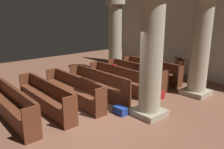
{
  "coord_description": "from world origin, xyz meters",
  "views": [
    {
      "loc": [
        5.22,
        -3.8,
        2.96
      ],
      "look_at": [
        -0.93,
        1.58,
        0.75
      ],
      "focal_mm": 35.86,
      "sensor_mm": 36.0,
      "label": 1
    }
  ],
  "objects_px": {
    "pew_row_1": "(135,73)",
    "pillar_far_side": "(115,35)",
    "pew_row_4": "(74,89)",
    "hymn_book": "(114,65)",
    "pew_row_0": "(151,70)",
    "pillar_aisle_rear": "(152,52)",
    "pew_row_3": "(97,83)",
    "pew_row_5": "(45,95)",
    "pew_row_6": "(11,104)",
    "pew_row_2": "(118,78)",
    "pillar_aisle_side": "(201,44)",
    "kneeler_box_red": "(159,94)",
    "lectern": "(179,70)",
    "kneeler_box_blue": "(120,110)"
  },
  "relations": [
    {
      "from": "pew_row_6",
      "to": "kneeler_box_red",
      "type": "height_order",
      "value": "pew_row_6"
    },
    {
      "from": "pew_row_1",
      "to": "kneeler_box_red",
      "type": "height_order",
      "value": "pew_row_1"
    },
    {
      "from": "lectern",
      "to": "kneeler_box_red",
      "type": "bearing_deg",
      "value": -71.37
    },
    {
      "from": "pew_row_2",
      "to": "pew_row_5",
      "type": "relative_size",
      "value": 1.0
    },
    {
      "from": "pew_row_5",
      "to": "hymn_book",
      "type": "relative_size",
      "value": 14.6
    },
    {
      "from": "pew_row_2",
      "to": "pillar_far_side",
      "type": "xyz_separation_m",
      "value": [
        -2.35,
        1.97,
        1.45
      ]
    },
    {
      "from": "pew_row_2",
      "to": "pillar_aisle_side",
      "type": "xyz_separation_m",
      "value": [
        2.4,
        1.84,
        1.45
      ]
    },
    {
      "from": "pew_row_5",
      "to": "kneeler_box_blue",
      "type": "distance_m",
      "value": 2.4
    },
    {
      "from": "pew_row_0",
      "to": "pew_row_5",
      "type": "bearing_deg",
      "value": -90.0
    },
    {
      "from": "pew_row_6",
      "to": "pillar_far_side",
      "type": "xyz_separation_m",
      "value": [
        -2.35,
        6.1,
        1.45
      ]
    },
    {
      "from": "pew_row_0",
      "to": "pillar_far_side",
      "type": "xyz_separation_m",
      "value": [
        -2.35,
        -0.1,
        1.45
      ]
    },
    {
      "from": "pew_row_4",
      "to": "hymn_book",
      "type": "bearing_deg",
      "value": 100.87
    },
    {
      "from": "pillar_far_side",
      "to": "pillar_aisle_rear",
      "type": "height_order",
      "value": "same"
    },
    {
      "from": "pew_row_4",
      "to": "kneeler_box_red",
      "type": "distance_m",
      "value": 3.07
    },
    {
      "from": "lectern",
      "to": "kneeler_box_blue",
      "type": "bearing_deg",
      "value": -78.09
    },
    {
      "from": "pew_row_2",
      "to": "pew_row_3",
      "type": "relative_size",
      "value": 1.0
    },
    {
      "from": "pew_row_5",
      "to": "pew_row_6",
      "type": "bearing_deg",
      "value": -90.0
    },
    {
      "from": "pew_row_5",
      "to": "pillar_far_side",
      "type": "relative_size",
      "value": 0.84
    },
    {
      "from": "pew_row_1",
      "to": "hymn_book",
      "type": "bearing_deg",
      "value": -117.36
    },
    {
      "from": "pew_row_0",
      "to": "pillar_aisle_side",
      "type": "xyz_separation_m",
      "value": [
        2.4,
        -0.22,
        1.45
      ]
    },
    {
      "from": "pew_row_1",
      "to": "pew_row_2",
      "type": "bearing_deg",
      "value": -90.0
    },
    {
      "from": "pew_row_4",
      "to": "kneeler_box_red",
      "type": "height_order",
      "value": "pew_row_4"
    },
    {
      "from": "kneeler_box_red",
      "to": "lectern",
      "type": "bearing_deg",
      "value": 108.63
    },
    {
      "from": "pillar_far_side",
      "to": "kneeler_box_red",
      "type": "bearing_deg",
      "value": -20.35
    },
    {
      "from": "lectern",
      "to": "pew_row_0",
      "type": "bearing_deg",
      "value": -126.42
    },
    {
      "from": "pew_row_0",
      "to": "pew_row_4",
      "type": "xyz_separation_m",
      "value": [
        0.0,
        -4.13,
        0.0
      ]
    },
    {
      "from": "hymn_book",
      "to": "kneeler_box_red",
      "type": "distance_m",
      "value": 2.29
    },
    {
      "from": "pew_row_3",
      "to": "hymn_book",
      "type": "bearing_deg",
      "value": 109.48
    },
    {
      "from": "pillar_aisle_side",
      "to": "lectern",
      "type": "xyz_separation_m",
      "value": [
        -1.6,
        1.3,
        -1.49
      ]
    },
    {
      "from": "pew_row_3",
      "to": "pew_row_4",
      "type": "xyz_separation_m",
      "value": [
        0.0,
        -1.03,
        0.0
      ]
    },
    {
      "from": "pew_row_6",
      "to": "lectern",
      "type": "relative_size",
      "value": 2.9
    },
    {
      "from": "pew_row_2",
      "to": "pew_row_4",
      "type": "distance_m",
      "value": 2.06
    },
    {
      "from": "pew_row_3",
      "to": "lectern",
      "type": "height_order",
      "value": "lectern"
    },
    {
      "from": "pew_row_3",
      "to": "pew_row_5",
      "type": "bearing_deg",
      "value": -90.0
    },
    {
      "from": "pew_row_5",
      "to": "hymn_book",
      "type": "distance_m",
      "value": 3.35
    },
    {
      "from": "kneeler_box_red",
      "to": "pew_row_1",
      "type": "bearing_deg",
      "value": 161.59
    },
    {
      "from": "pew_row_0",
      "to": "lectern",
      "type": "relative_size",
      "value": 2.9
    },
    {
      "from": "pew_row_2",
      "to": "hymn_book",
      "type": "xyz_separation_m",
      "value": [
        -0.43,
        0.19,
        0.43
      ]
    },
    {
      "from": "pillar_aisle_side",
      "to": "pew_row_4",
      "type": "bearing_deg",
      "value": -121.54
    },
    {
      "from": "pew_row_0",
      "to": "pew_row_6",
      "type": "distance_m",
      "value": 6.19
    },
    {
      "from": "pew_row_0",
      "to": "pillar_aisle_rear",
      "type": "distance_m",
      "value": 4.09
    },
    {
      "from": "pew_row_6",
      "to": "pillar_far_side",
      "type": "distance_m",
      "value": 6.69
    },
    {
      "from": "pew_row_6",
      "to": "kneeler_box_red",
      "type": "bearing_deg",
      "value": 69.72
    },
    {
      "from": "kneeler_box_red",
      "to": "pillar_aisle_rear",
      "type": "bearing_deg",
      "value": -63.25
    },
    {
      "from": "pew_row_3",
      "to": "pillar_aisle_rear",
      "type": "xyz_separation_m",
      "value": [
        2.4,
        0.11,
        1.45
      ]
    },
    {
      "from": "pew_row_0",
      "to": "pew_row_4",
      "type": "relative_size",
      "value": 1.0
    },
    {
      "from": "pew_row_1",
      "to": "pew_row_2",
      "type": "xyz_separation_m",
      "value": [
        0.0,
        -1.03,
        0.0
      ]
    },
    {
      "from": "pew_row_1",
      "to": "pillar_far_side",
      "type": "bearing_deg",
      "value": 158.28
    },
    {
      "from": "pew_row_2",
      "to": "lectern",
      "type": "xyz_separation_m",
      "value": [
        0.8,
        3.14,
        -0.04
      ]
    },
    {
      "from": "pew_row_4",
      "to": "pillar_far_side",
      "type": "xyz_separation_m",
      "value": [
        -2.35,
        4.03,
        1.45
      ]
    }
  ]
}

